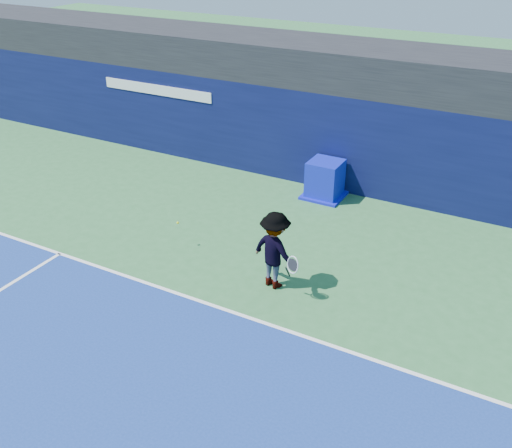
# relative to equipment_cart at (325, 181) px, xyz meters

# --- Properties ---
(ground) EXTENTS (80.00, 80.00, 0.00)m
(ground) POSITION_rel_equipment_cart_xyz_m (0.37, -9.44, -0.53)
(ground) COLOR #306A38
(ground) RESTS_ON ground
(baseline) EXTENTS (24.00, 0.10, 0.01)m
(baseline) POSITION_rel_equipment_cart_xyz_m (0.37, -6.44, -0.52)
(baseline) COLOR white
(baseline) RESTS_ON ground
(stadium_band) EXTENTS (36.00, 3.00, 1.20)m
(stadium_band) POSITION_rel_equipment_cart_xyz_m (0.37, 2.06, 3.07)
(stadium_band) COLOR black
(stadium_band) RESTS_ON back_wall_assembly
(back_wall_assembly) EXTENTS (36.00, 1.03, 3.00)m
(back_wall_assembly) POSITION_rel_equipment_cart_xyz_m (0.37, 1.06, 0.97)
(back_wall_assembly) COLOR #090E36
(back_wall_assembly) RESTS_ON ground
(equipment_cart) EXTENTS (1.21, 1.21, 1.16)m
(equipment_cart) POSITION_rel_equipment_cart_xyz_m (0.00, 0.00, 0.00)
(equipment_cart) COLOR #0C15AA
(equipment_cart) RESTS_ON ground
(tennis_player) EXTENTS (1.44, 0.99, 1.89)m
(tennis_player) POSITION_rel_equipment_cart_xyz_m (0.85, -5.05, 0.41)
(tennis_player) COLOR white
(tennis_player) RESTS_ON ground
(tennis_ball) EXTENTS (0.07, 0.07, 0.07)m
(tennis_ball) POSITION_rel_equipment_cart_xyz_m (-2.15, -4.66, 0.17)
(tennis_ball) COLOR #D0D717
(tennis_ball) RESTS_ON ground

